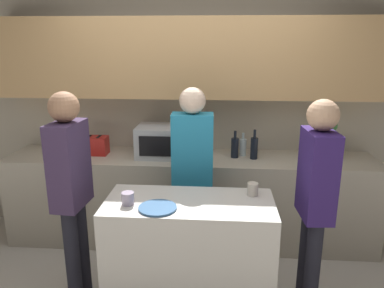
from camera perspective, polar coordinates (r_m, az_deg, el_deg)
back_wall at (r=3.79m, az=0.01°, el=8.69°), size 6.40×0.40×2.70m
back_counter at (r=3.82m, az=-0.29°, el=-8.32°), size 3.60×0.62×0.89m
kitchen_island at (r=2.88m, az=-0.39°, el=-16.84°), size 1.20×0.56×0.89m
microwave at (r=3.67m, az=-4.30°, el=0.45°), size 0.52×0.39×0.30m
toaster at (r=3.85m, az=-14.64°, el=-0.21°), size 0.26×0.16×0.18m
potted_plant at (r=3.76m, az=20.15°, el=0.66°), size 0.14×0.14×0.40m
bottle_0 at (r=3.64m, az=6.55°, el=-0.51°), size 0.07×0.07×0.27m
bottle_1 at (r=3.72m, az=7.74°, el=-0.43°), size 0.07×0.07×0.23m
bottle_2 at (r=3.62m, az=9.44°, el=-0.57°), size 0.07×0.07×0.29m
plate_on_island at (r=2.56m, az=-5.26°, el=-9.66°), size 0.26×0.26×0.01m
cup_0 at (r=2.64m, az=-9.74°, el=-8.18°), size 0.09×0.09×0.09m
cup_1 at (r=2.78m, az=9.22°, el=-6.82°), size 0.08×0.08×0.09m
person_left at (r=2.90m, az=-17.99°, el=-5.60°), size 0.22×0.35×1.65m
person_center at (r=2.77m, az=18.32°, el=-7.13°), size 0.21×0.35×1.62m
person_right at (r=3.14m, az=0.06°, el=-3.43°), size 0.35×0.21×1.63m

